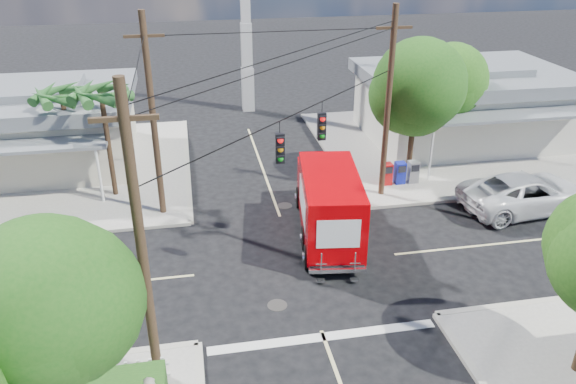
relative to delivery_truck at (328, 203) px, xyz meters
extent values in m
plane|color=black|center=(-1.70, -1.98, -1.57)|extent=(120.00, 120.00, 0.00)
cube|color=#9B968C|center=(9.30, 9.02, -1.50)|extent=(14.00, 14.00, 0.14)
cube|color=#B0AB9B|center=(2.30, 9.02, -1.50)|extent=(0.25, 14.00, 0.14)
cube|color=#B0AB9B|center=(9.30, 2.02, -1.50)|extent=(14.00, 0.25, 0.14)
cube|color=#9B968C|center=(-12.70, 9.02, -1.50)|extent=(14.00, 14.00, 0.14)
cube|color=#B0AB9B|center=(-5.70, 9.02, -1.50)|extent=(0.25, 14.00, 0.14)
cube|color=#B0AB9B|center=(-12.70, 2.02, -1.50)|extent=(14.00, 0.25, 0.14)
cube|color=beige|center=(-1.70, 8.02, -1.57)|extent=(0.12, 12.00, 0.01)
cube|color=beige|center=(8.30, -1.98, -1.57)|extent=(12.00, 0.12, 0.01)
cube|color=beige|center=(-11.70, -1.98, -1.57)|extent=(12.00, 0.12, 0.01)
cube|color=silver|center=(-1.70, -6.28, -1.57)|extent=(7.50, 0.40, 0.01)
cube|color=white|center=(10.80, 10.02, 0.27)|extent=(11.00, 8.00, 3.40)
cube|color=slate|center=(10.80, 10.02, 2.32)|extent=(11.80, 8.80, 0.70)
cube|color=slate|center=(10.80, 10.02, 2.82)|extent=(6.05, 4.40, 0.50)
cube|color=slate|center=(10.80, 5.12, 1.47)|extent=(9.90, 1.80, 0.15)
cylinder|color=silver|center=(6.40, 4.32, 0.02)|extent=(0.12, 0.12, 2.90)
cube|color=beige|center=(-13.70, 10.52, 0.17)|extent=(10.00, 8.00, 3.20)
cube|color=slate|center=(-13.70, 10.52, 2.12)|extent=(10.80, 8.80, 0.70)
cube|color=slate|center=(-13.70, 10.52, 2.62)|extent=(5.50, 4.40, 0.50)
cube|color=slate|center=(-13.70, 5.62, 1.27)|extent=(9.00, 1.80, 0.15)
cylinder|color=silver|center=(-9.70, 4.82, -0.08)|extent=(0.12, 0.12, 2.70)
cube|color=silver|center=(-1.20, 18.02, -0.07)|extent=(0.80, 0.80, 3.00)
cube|color=silver|center=(-1.20, 18.02, 2.93)|extent=(0.70, 0.70, 3.00)
sphere|color=#1D5415|center=(-8.70, -9.48, 2.74)|extent=(3.71, 3.71, 3.71)
sphere|color=#1D5415|center=(-9.10, -9.28, 2.97)|extent=(3.02, 3.02, 3.02)
sphere|color=#1D5415|center=(-8.35, -9.78, 2.63)|extent=(3.25, 3.25, 3.25)
cylinder|color=#422D1C|center=(5.50, 4.82, 0.61)|extent=(0.28, 0.28, 4.10)
sphere|color=#1D5415|center=(5.50, 4.82, 3.17)|extent=(4.10, 4.10, 4.10)
sphere|color=#1D5415|center=(5.10, 5.02, 3.43)|extent=(3.33, 3.33, 3.33)
sphere|color=#1D5415|center=(5.85, 4.52, 3.05)|extent=(3.58, 3.58, 3.58)
cylinder|color=#422D1C|center=(8.10, 7.02, 0.36)|extent=(0.28, 0.28, 3.58)
sphere|color=#255A17|center=(8.10, 7.02, 2.60)|extent=(3.58, 3.58, 3.58)
sphere|color=#255A17|center=(7.70, 7.22, 2.82)|extent=(2.91, 2.91, 2.91)
sphere|color=#255A17|center=(8.45, 6.72, 2.49)|extent=(3.14, 3.14, 3.14)
cylinder|color=#422D1C|center=(-9.20, 5.52, 1.07)|extent=(0.24, 0.24, 5.00)
cone|color=#296127|center=(-8.30, 5.52, 3.67)|extent=(0.50, 2.06, 0.98)
cone|color=#296127|center=(-8.64, 6.23, 3.67)|extent=(1.92, 1.68, 0.98)
cone|color=#296127|center=(-9.40, 6.40, 3.67)|extent=(2.12, 0.95, 0.98)
cone|color=#296127|center=(-10.01, 5.92, 3.67)|extent=(1.34, 2.07, 0.98)
cone|color=#296127|center=(-10.01, 5.13, 3.67)|extent=(1.34, 2.07, 0.98)
cone|color=#296127|center=(-9.40, 4.65, 3.67)|extent=(2.12, 0.95, 0.98)
cone|color=#296127|center=(-8.64, 4.82, 3.67)|extent=(1.92, 1.68, 0.98)
cylinder|color=#422D1C|center=(-11.20, 7.02, 0.87)|extent=(0.24, 0.24, 4.60)
cone|color=#296127|center=(-10.30, 7.02, 3.27)|extent=(0.50, 2.06, 0.98)
cone|color=#296127|center=(-10.64, 7.73, 3.27)|extent=(1.92, 1.68, 0.98)
cone|color=#296127|center=(-11.40, 7.90, 3.27)|extent=(2.12, 0.95, 0.98)
cone|color=#296127|center=(-12.01, 7.42, 3.27)|extent=(1.34, 2.07, 0.98)
cone|color=#296127|center=(-12.01, 6.63, 3.27)|extent=(1.34, 2.07, 0.98)
cone|color=#296127|center=(-11.40, 6.15, 3.27)|extent=(2.12, 0.95, 0.98)
cone|color=#296127|center=(-10.64, 6.32, 3.27)|extent=(1.92, 1.68, 0.98)
cylinder|color=#473321|center=(-6.90, -7.18, 2.93)|extent=(0.28, 0.28, 9.00)
cube|color=#473321|center=(-6.90, -7.18, 6.43)|extent=(1.60, 0.12, 0.12)
cylinder|color=#473321|center=(3.50, 3.22, 2.93)|extent=(0.28, 0.28, 9.00)
cube|color=#473321|center=(3.50, 3.22, 6.43)|extent=(1.60, 0.12, 0.12)
cylinder|color=#473321|center=(-6.90, 3.22, 2.93)|extent=(0.28, 0.28, 9.00)
cube|color=#473321|center=(-6.90, 3.22, 6.43)|extent=(1.60, 0.12, 0.12)
cylinder|color=black|center=(-1.70, -1.98, 4.63)|extent=(10.43, 10.43, 0.04)
cube|color=black|center=(-2.50, -2.78, 3.68)|extent=(0.30, 0.24, 1.05)
sphere|color=red|center=(-2.50, -2.92, 4.01)|extent=(0.20, 0.20, 0.20)
cube|color=black|center=(-0.60, -0.88, 3.68)|extent=(0.30, 0.24, 1.05)
sphere|color=red|center=(-0.60, -1.02, 4.01)|extent=(0.20, 0.20, 0.20)
cube|color=silver|center=(-9.50, -7.58, -0.68)|extent=(5.94, 0.05, 0.08)
cube|color=silver|center=(-6.70, -7.58, -0.93)|extent=(0.09, 0.06, 1.00)
cube|color=#B10E0F|center=(4.10, 4.22, -0.88)|extent=(0.50, 0.50, 1.10)
cube|color=#111A95|center=(4.80, 4.22, -0.88)|extent=(0.50, 0.50, 1.10)
cube|color=slate|center=(5.50, 4.22, -0.88)|extent=(0.50, 0.50, 1.10)
cube|color=black|center=(0.02, 0.14, -1.09)|extent=(2.97, 7.12, 0.22)
cube|color=#C50005|center=(0.39, 2.81, -0.38)|extent=(2.31, 1.78, 1.95)
cube|color=black|center=(0.48, 3.43, -0.02)|extent=(1.87, 0.47, 0.84)
cube|color=silver|center=(0.50, 3.60, -1.00)|extent=(2.03, 0.39, 0.31)
cube|color=#C50005|center=(-0.09, -0.65, 0.24)|extent=(2.90, 5.39, 2.57)
cube|color=white|center=(1.02, -0.80, 0.37)|extent=(0.46, 3.16, 1.15)
cube|color=white|center=(-1.20, -0.50, 0.37)|extent=(0.46, 3.16, 1.15)
cube|color=white|center=(-0.45, -3.21, 0.37)|extent=(1.58, 0.24, 1.15)
cube|color=silver|center=(-0.46, -3.32, -1.09)|extent=(2.13, 0.51, 0.16)
cube|color=silver|center=(-1.09, -3.35, -0.73)|extent=(0.40, 0.11, 0.88)
cube|color=silver|center=(0.14, -3.52, -0.73)|extent=(0.40, 0.11, 0.88)
cylinder|color=black|center=(-0.64, 2.82, -1.09)|extent=(0.41, 1.00, 0.97)
cylinder|color=black|center=(1.38, 2.54, -1.09)|extent=(0.41, 1.00, 0.97)
cylinder|color=black|center=(-1.34, -2.26, -1.09)|extent=(0.41, 1.00, 0.97)
cylinder|color=black|center=(0.67, -2.54, -1.09)|extent=(0.41, 1.00, 0.97)
imported|color=silver|center=(9.56, 0.64, -0.71)|extent=(6.43, 3.40, 1.72)
camera|label=1|loc=(-5.43, -20.07, 10.58)|focal=35.00mm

